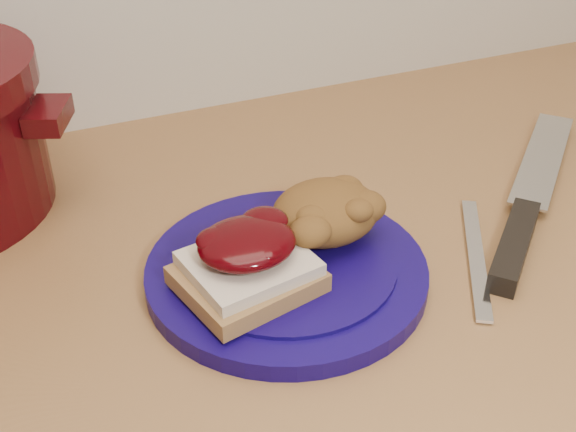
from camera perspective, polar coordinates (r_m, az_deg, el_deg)
name	(u,v)px	position (r m, az deg, el deg)	size (l,w,h in m)	color
plate	(287,272)	(0.61, -0.11, -4.44)	(0.24, 0.24, 0.02)	#0F054B
sandwich	(247,262)	(0.57, -3.23, -3.65)	(0.12, 0.11, 0.05)	olive
stuffing_mound	(325,212)	(0.62, 2.98, 0.33)	(0.10, 0.08, 0.05)	brown
chef_knife	(523,218)	(0.71, 18.10, -0.15)	(0.28, 0.26, 0.02)	black
butter_knife	(476,255)	(0.66, 14.62, -3.01)	(0.18, 0.01, 0.00)	silver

